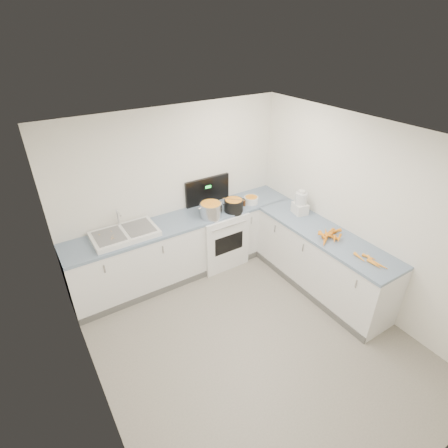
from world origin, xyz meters
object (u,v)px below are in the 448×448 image
spice_jar (250,203)px  steel_pot (211,211)px  mixing_bowl (251,200)px  food_processor (300,204)px  stove (218,235)px  black_pot (234,206)px  extract_bottle (244,203)px  sink (125,234)px

spice_jar → steel_pot: bearing=179.3°
steel_pot → mixing_bowl: size_ratio=1.43×
food_processor → stove: bearing=142.2°
steel_pot → food_processor: (1.18, -0.62, 0.06)m
black_pot → extract_bottle: black_pot is taller
sink → mixing_bowl: size_ratio=3.81×
black_pot → steel_pot: bearing=175.6°
spice_jar → food_processor: bearing=-52.1°
stove → black_pot: stove is taller
sink → steel_pot: (1.26, -0.15, 0.06)m
steel_pot → spice_jar: steel_pot is taller
stove → black_pot: bearing=-41.6°
food_processor → extract_bottle: bearing=131.5°
sink → extract_bottle: bearing=-4.3°
extract_bottle → spice_jar: size_ratio=1.13×
spice_jar → food_processor: size_ratio=0.22×
extract_bottle → spice_jar: bearing=-14.5°
stove → food_processor: size_ratio=3.64×
sink → steel_pot: size_ratio=2.66×
steel_pot → sink: bearing=173.0°
black_pot → extract_bottle: (0.23, 0.04, -0.04)m
extract_bottle → spice_jar: (0.08, -0.02, -0.01)m
spice_jar → food_processor: (0.48, -0.62, 0.12)m
black_pot → spice_jar: 0.32m
mixing_bowl → spice_jar: mixing_bowl is taller
food_processor → sink: bearing=162.3°
steel_pot → food_processor: food_processor is taller
mixing_bowl → steel_pot: bearing=-176.9°
sink → food_processor: food_processor is taller
steel_pot → food_processor: size_ratio=0.87×
steel_pot → spice_jar: size_ratio=3.85×
sink → food_processor: bearing=-17.7°
mixing_bowl → spice_jar: size_ratio=2.69×
sink → extract_bottle: sink is taller
steel_pot → extract_bottle: bearing=1.3°
stove → food_processor: stove is taller
black_pot → stove: bearing=138.4°
mixing_bowl → food_processor: size_ratio=0.61×
spice_jar → mixing_bowl: bearing=36.5°
sink → mixing_bowl: bearing=-3.2°
black_pot → mixing_bowl: bearing=10.5°
steel_pot → food_processor: 1.34m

